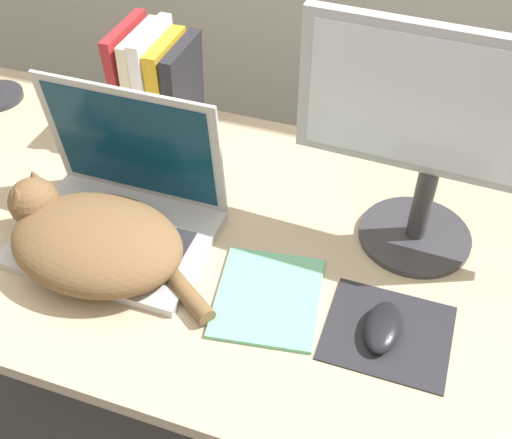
{
  "coord_description": "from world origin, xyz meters",
  "views": [
    {
      "loc": [
        0.45,
        -0.41,
        1.62
      ],
      "look_at": [
        0.19,
        0.35,
        0.86
      ],
      "focal_mm": 45.0,
      "sensor_mm": 36.0,
      "label": 1
    }
  ],
  "objects": [
    {
      "name": "desk",
      "position": [
        0.0,
        0.39,
        0.69
      ],
      "size": [
        1.41,
        0.77,
        0.76
      ],
      "color": "tan",
      "rests_on": "ground_plane"
    },
    {
      "name": "laptop",
      "position": [
        -0.08,
        0.34,
        0.81
      ],
      "size": [
        0.35,
        0.26,
        0.28
      ],
      "color": "#B7B7BC",
      "rests_on": "desk"
    },
    {
      "name": "cat",
      "position": [
        -0.08,
        0.25,
        0.82
      ],
      "size": [
        0.44,
        0.23,
        0.13
      ],
      "color": "brown",
      "rests_on": "desk"
    },
    {
      "name": "external_monitor",
      "position": [
        0.45,
        0.5,
        1.0
      ],
      "size": [
        0.48,
        0.21,
        0.43
      ],
      "color": "#333338",
      "rests_on": "desk"
    },
    {
      "name": "mousepad",
      "position": [
        0.45,
        0.26,
        0.76
      ],
      "size": [
        0.2,
        0.18,
        0.0
      ],
      "color": "#232328",
      "rests_on": "desk"
    },
    {
      "name": "computer_mouse",
      "position": [
        0.44,
        0.26,
        0.78
      ],
      "size": [
        0.06,
        0.11,
        0.03
      ],
      "color": "black",
      "rests_on": "mousepad"
    },
    {
      "name": "book_row",
      "position": [
        -0.15,
        0.66,
        0.88
      ],
      "size": [
        0.15,
        0.17,
        0.25
      ],
      "color": "maroon",
      "rests_on": "desk"
    },
    {
      "name": "notepad",
      "position": [
        0.24,
        0.27,
        0.76
      ],
      "size": [
        0.2,
        0.23,
        0.01
      ],
      "color": "#6BBC93",
      "rests_on": "desk"
    }
  ]
}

